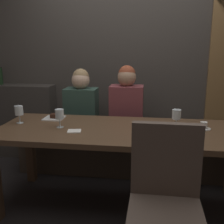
{
  "coord_description": "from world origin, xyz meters",
  "views": [
    {
      "loc": [
        0.22,
        -2.26,
        1.45
      ],
      "look_at": [
        -0.12,
        0.19,
        0.84
      ],
      "focal_mm": 43.98,
      "sensor_mm": 36.0,
      "label": 1
    }
  ],
  "objects": [
    {
      "name": "chair_near_side",
      "position": [
        0.34,
        -0.72,
        0.56
      ],
      "size": [
        0.45,
        0.45,
        0.98
      ],
      "color": "brown",
      "rests_on": "ground"
    },
    {
      "name": "dining_table",
      "position": [
        0.0,
        0.0,
        0.65
      ],
      "size": [
        2.2,
        0.84,
        0.74
      ],
      "color": "#493422",
      "rests_on": "ground"
    },
    {
      "name": "back_wall_tiled",
      "position": [
        0.0,
        1.22,
        1.5
      ],
      "size": [
        6.0,
        0.12,
        3.0
      ],
      "primitive_type": "cube",
      "color": "#423D38",
      "rests_on": "ground"
    },
    {
      "name": "wine_glass_far_left",
      "position": [
        -0.97,
        0.05,
        0.86
      ],
      "size": [
        0.08,
        0.08,
        0.16
      ],
      "color": "silver",
      "rests_on": "dining_table"
    },
    {
      "name": "dessert_plate",
      "position": [
        -0.7,
        0.25,
        0.75
      ],
      "size": [
        0.19,
        0.19,
        0.05
      ],
      "color": "white",
      "rests_on": "dining_table"
    },
    {
      "name": "diner_redhead",
      "position": [
        -0.54,
        0.69,
        0.8
      ],
      "size": [
        0.36,
        0.24,
        0.75
      ],
      "color": "#2D473D",
      "rests_on": "banquette_bench"
    },
    {
      "name": "ground",
      "position": [
        0.0,
        0.0,
        0.0
      ],
      "size": [
        9.0,
        9.0,
        0.0
      ],
      "primitive_type": "plane",
      "color": "black"
    },
    {
      "name": "diner_bearded",
      "position": [
        -0.03,
        0.68,
        0.82
      ],
      "size": [
        0.36,
        0.24,
        0.79
      ],
      "color": "brown",
      "rests_on": "banquette_bench"
    },
    {
      "name": "wine_bottle_dark_red",
      "position": [
        -1.69,
        1.02,
        1.07
      ],
      "size": [
        0.08,
        0.08,
        0.33
      ],
      "color": "black",
      "rests_on": "back_counter"
    },
    {
      "name": "folded_napkin",
      "position": [
        -0.4,
        -0.13,
        0.74
      ],
      "size": [
        0.13,
        0.12,
        0.01
      ],
      "primitive_type": "cube",
      "rotation": [
        0.0,
        0.0,
        0.18
      ],
      "color": "silver",
      "rests_on": "dining_table"
    },
    {
      "name": "back_counter",
      "position": [
        -1.55,
        1.04,
        0.47
      ],
      "size": [
        1.1,
        0.28,
        0.95
      ],
      "primitive_type": "cube",
      "color": "#38342F",
      "rests_on": "ground"
    },
    {
      "name": "banquette_bench",
      "position": [
        0.0,
        0.7,
        0.23
      ],
      "size": [
        2.5,
        0.44,
        0.45
      ],
      "color": "#40352A",
      "rests_on": "ground"
    },
    {
      "name": "espresso_cup",
      "position": [
        0.69,
        0.09,
        0.77
      ],
      "size": [
        0.12,
        0.12,
        0.06
      ],
      "color": "white",
      "rests_on": "dining_table"
    },
    {
      "name": "wine_glass_near_right",
      "position": [
        -0.56,
        -0.03,
        0.85
      ],
      "size": [
        0.08,
        0.08,
        0.16
      ],
      "color": "silver",
      "rests_on": "dining_table"
    },
    {
      "name": "wine_glass_end_right",
      "position": [
        0.46,
        0.1,
        0.86
      ],
      "size": [
        0.08,
        0.08,
        0.16
      ],
      "color": "silver",
      "rests_on": "dining_table"
    }
  ]
}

